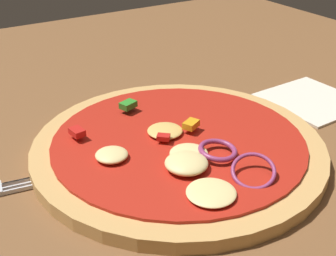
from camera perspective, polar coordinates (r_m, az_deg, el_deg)
name	(u,v)px	position (r m, az deg, el deg)	size (l,w,h in m)	color
dining_table	(140,163)	(0.50, -3.54, -4.34)	(1.15, 1.04, 0.04)	brown
pizza	(179,147)	(0.47, 1.32, -2.33)	(0.30, 0.30, 0.03)	tan
napkin	(311,100)	(0.61, 17.35, 3.32)	(0.11, 0.11, 0.00)	silver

